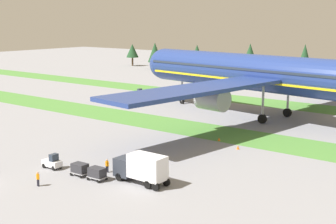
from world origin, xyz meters
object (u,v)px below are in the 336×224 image
object	(u,v)px
catering_truck	(141,167)
taxiway_marker_0	(219,139)
pushback_tractor	(141,93)
airliner	(266,73)
ground_crew_marshaller	(38,178)
ground_crew_loader	(107,165)
baggage_tug	(52,162)
cargo_dolly_second	(97,173)
taxiway_marker_1	(238,147)
cargo_dolly_lead	(80,168)

from	to	relation	value
catering_truck	taxiway_marker_0	size ratio (longest dim) A/B	12.67
pushback_tractor	catering_truck	bearing A→B (deg)	48.98
airliner	catering_truck	bearing A→B (deg)	-164.64
ground_crew_marshaller	ground_crew_loader	size ratio (longest dim) A/B	1.00
baggage_tug	catering_truck	xyz separation A→B (m)	(12.82, 2.75, 1.14)
cargo_dolly_second	airliner	bearing A→B (deg)	-1.36
ground_crew_loader	taxiway_marker_1	size ratio (longest dim) A/B	2.86
taxiway_marker_1	baggage_tug	bearing A→B (deg)	-122.38
pushback_tractor	taxiway_marker_1	size ratio (longest dim) A/B	4.52
pushback_tractor	baggage_tug	bearing A→B (deg)	37.66
baggage_tug	airliner	bearing A→B (deg)	-11.22
airliner	ground_crew_loader	bearing A→B (deg)	-172.66
taxiway_marker_0	catering_truck	bearing A→B (deg)	-81.78
pushback_tractor	taxiway_marker_0	bearing A→B (deg)	64.47
baggage_tug	cargo_dolly_lead	world-z (taller)	baggage_tug
baggage_tug	ground_crew_marshaller	world-z (taller)	baggage_tug
pushback_tractor	cargo_dolly_lead	bearing A→B (deg)	41.85
ground_crew_marshaller	cargo_dolly_second	bearing A→B (deg)	-113.44
airliner	cargo_dolly_lead	size ratio (longest dim) A/B	34.58
cargo_dolly_lead	cargo_dolly_second	world-z (taller)	same
baggage_tug	taxiway_marker_1	bearing A→B (deg)	-34.65
baggage_tug	taxiway_marker_0	size ratio (longest dim) A/B	4.82
cargo_dolly_lead	taxiway_marker_0	size ratio (longest dim) A/B	4.11
taxiway_marker_1	ground_crew_marshaller	bearing A→B (deg)	-110.29
airliner	ground_crew_marshaller	xyz separation A→B (m)	(-3.16, -51.07, -7.78)
pushback_tractor	taxiway_marker_0	world-z (taller)	pushback_tractor
cargo_dolly_lead	taxiway_marker_0	world-z (taller)	cargo_dolly_lead
airliner	pushback_tractor	world-z (taller)	airliner
cargo_dolly_second	ground_crew_marshaller	distance (m)	6.84
taxiway_marker_0	pushback_tractor	bearing A→B (deg)	146.56
ground_crew_loader	pushback_tractor	bearing A→B (deg)	122.41
cargo_dolly_second	catering_truck	size ratio (longest dim) A/B	0.32
cargo_dolly_lead	taxiway_marker_0	xyz separation A→B (m)	(4.55, 25.10, -0.64)
airliner	baggage_tug	xyz separation A→B (m)	(-7.21, -45.74, -7.91)
baggage_tug	ground_crew_loader	size ratio (longest dim) A/B	1.52
airliner	cargo_dolly_lead	bearing A→B (deg)	-174.83
airliner	pushback_tractor	distance (m)	37.42
pushback_tractor	ground_crew_marshaller	bearing A→B (deg)	38.42
cargo_dolly_second	ground_crew_loader	size ratio (longest dim) A/B	1.30
pushback_tractor	ground_crew_loader	xyz separation A→B (m)	(35.80, -47.63, 0.13)
baggage_tug	pushback_tractor	distance (m)	58.48
baggage_tug	catering_truck	world-z (taller)	catering_truck
cargo_dolly_lead	taxiway_marker_1	size ratio (longest dim) A/B	3.71
catering_truck	taxiway_marker_1	size ratio (longest dim) A/B	11.44
cargo_dolly_second	pushback_tractor	xyz separation A→B (m)	(-36.93, 50.46, -0.10)
cargo_dolly_second	catering_truck	xyz separation A→B (m)	(4.90, 2.44, 1.03)
catering_truck	taxiway_marker_0	world-z (taller)	catering_truck
cargo_dolly_lead	catering_truck	distance (m)	8.27
airliner	taxiway_marker_0	distance (m)	22.25
baggage_tug	pushback_tractor	xyz separation A→B (m)	(-29.01, 50.78, 0.00)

